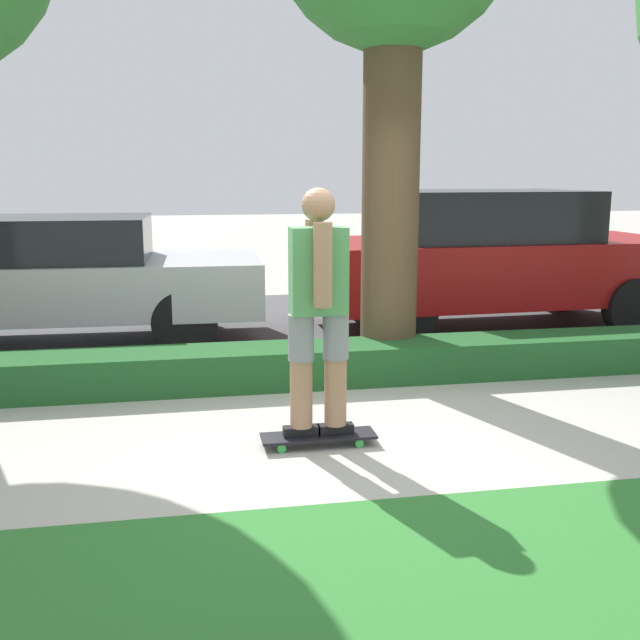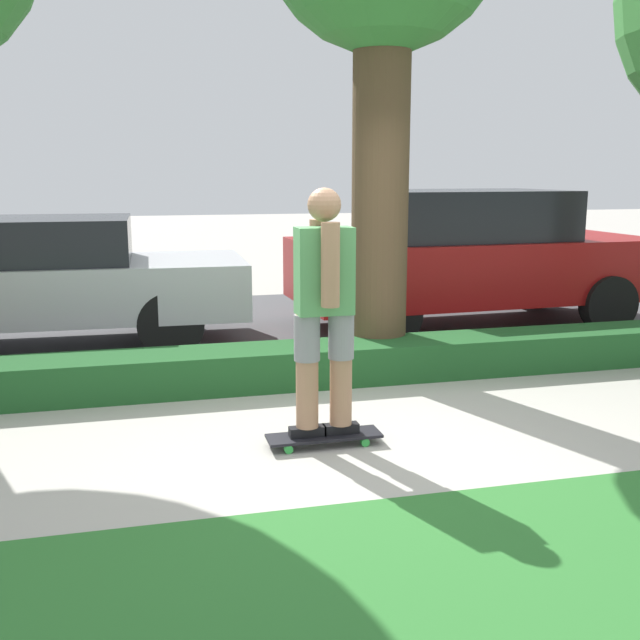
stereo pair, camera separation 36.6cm
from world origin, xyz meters
TOP-DOWN VIEW (x-y plane):
  - ground_plane at (0.00, 0.00)m, footprint 60.00×60.00m
  - street_asphalt at (0.00, 4.20)m, footprint 16.31×5.00m
  - hedge_row at (0.00, 1.60)m, footprint 16.31×0.60m
  - skateboard at (-0.21, -0.02)m, footprint 0.82×0.24m
  - skater_person at (-0.21, -0.02)m, footprint 0.51×0.45m
  - parked_car_front at (-2.60, 3.75)m, footprint 4.69×1.85m
  - parked_car_middle at (2.70, 3.76)m, footprint 4.61×2.03m

SIDE VIEW (x-z plane):
  - ground_plane at x=0.00m, z-range 0.00..0.00m
  - street_asphalt at x=0.00m, z-range 0.00..0.01m
  - skateboard at x=-0.21m, z-range 0.03..0.11m
  - hedge_row at x=0.00m, z-range 0.00..0.36m
  - parked_car_front at x=-2.60m, z-range 0.05..1.50m
  - parked_car_middle at x=2.70m, z-range 0.03..1.74m
  - skater_person at x=-0.21m, z-range 0.14..1.89m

